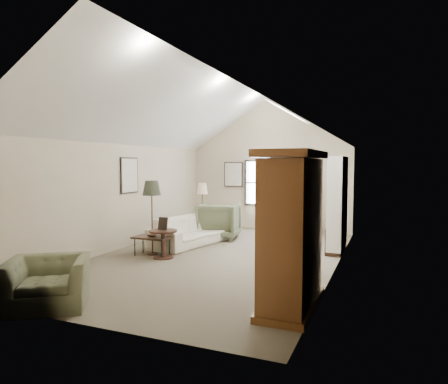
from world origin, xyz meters
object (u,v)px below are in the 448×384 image
at_px(side_chair, 314,216).
at_px(coffee_table, 152,246).
at_px(armchair_near, 49,282).
at_px(sofa, 193,230).
at_px(side_table, 163,244).
at_px(armchair_far, 219,221).
at_px(armoire, 292,231).

bearing_deg(side_chair, coffee_table, -134.80).
bearing_deg(armchair_near, sofa, 56.68).
bearing_deg(armchair_near, side_table, 55.64).
relative_size(armchair_far, coffee_table, 1.28).
xyz_separation_m(armoire, armchair_far, (-3.00, 4.45, -0.62)).
bearing_deg(armchair_far, sofa, 61.96).
bearing_deg(side_chair, sofa, -144.75).
height_order(sofa, coffee_table, sofa).
relative_size(sofa, armchair_far, 2.28).
distance_m(sofa, side_chair, 3.68).
xyz_separation_m(sofa, side_table, (0.10, -1.60, -0.05)).
relative_size(armchair_near, coffee_table, 1.29).
bearing_deg(armoire, sofa, 133.60).
height_order(coffee_table, side_table, side_table).
distance_m(armoire, armchair_near, 3.52).
xyz_separation_m(armchair_near, side_table, (-0.03, 3.16, -0.04)).
xyz_separation_m(armchair_far, side_chair, (2.26, 1.65, 0.05)).
bearing_deg(armoire, armchair_near, -158.25).
bearing_deg(armchair_far, armchair_near, 78.50).
bearing_deg(side_chair, armoire, -93.15).
distance_m(armoire, armchair_far, 5.40).
distance_m(sofa, coffee_table, 1.51).
xyz_separation_m(armchair_near, side_chair, (2.45, 7.37, 0.19)).
distance_m(armchair_far, side_chair, 2.80).
height_order(armoire, coffee_table, armoire).
bearing_deg(side_chair, armchair_far, -153.96).
height_order(sofa, side_chair, side_chair).
bearing_deg(sofa, coffee_table, -177.71).
distance_m(coffee_table, side_table, 0.39).
bearing_deg(side_table, coffee_table, 161.77).
height_order(armchair_near, side_table, armchair_near).
xyz_separation_m(armchair_near, armchair_far, (0.19, 5.73, 0.14)).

